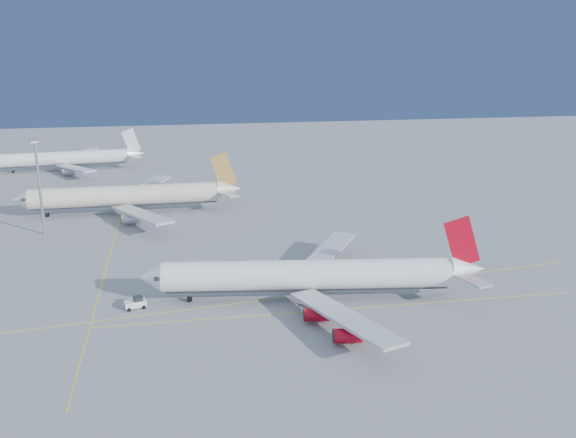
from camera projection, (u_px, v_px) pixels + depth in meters
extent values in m
plane|color=slate|center=(303.00, 283.00, 129.42)|extent=(500.00, 500.00, 0.00)
cube|color=yellow|center=(345.00, 309.00, 117.00)|extent=(90.00, 0.18, 0.02)
cube|color=yellow|center=(309.00, 294.00, 123.74)|extent=(118.86, 16.88, 0.02)
cube|color=yellow|center=(112.00, 248.00, 151.12)|extent=(0.18, 140.00, 0.02)
cylinder|color=white|center=(307.00, 275.00, 119.90)|extent=(54.23, 12.42, 5.59)
cone|color=white|center=(151.00, 277.00, 118.56)|extent=(5.01, 6.10, 5.59)
cone|color=white|center=(467.00, 269.00, 121.14)|extent=(7.37, 6.13, 5.31)
cube|color=black|center=(160.00, 274.00, 118.49)|extent=(2.21, 5.46, 0.67)
cube|color=#B7B7BC|center=(344.00, 317.00, 105.51)|extent=(13.65, 28.06, 0.53)
cube|color=#B7B7BC|center=(325.00, 255.00, 135.58)|extent=(19.50, 26.08, 0.53)
cube|color=#AE0719|center=(462.00, 242.00, 119.59)|extent=(7.41, 1.37, 10.19)
cylinder|color=gray|center=(189.00, 294.00, 119.80)|extent=(0.23, 0.23, 2.22)
cylinder|color=black|center=(190.00, 299.00, 120.11)|extent=(1.14, 0.80, 1.06)
cylinder|color=gray|center=(314.00, 300.00, 117.07)|extent=(0.31, 0.31, 2.22)
cylinder|color=black|center=(314.00, 305.00, 117.37)|extent=(1.16, 1.00, 1.06)
cylinder|color=gray|center=(311.00, 284.00, 124.66)|extent=(0.31, 0.31, 2.22)
cylinder|color=black|center=(310.00, 289.00, 124.96)|extent=(1.16, 1.00, 1.06)
cylinder|color=#AE0719|center=(318.00, 315.00, 110.65)|extent=(4.89, 2.98, 2.41)
cylinder|color=#AE0719|center=(348.00, 336.00, 102.79)|extent=(4.89, 2.98, 2.41)
cylinder|color=#AE0719|center=(308.00, 271.00, 131.06)|extent=(4.89, 2.98, 2.41)
cylinder|color=#AE0719|center=(324.00, 258.00, 139.30)|extent=(4.89, 2.98, 2.41)
cylinder|color=beige|center=(125.00, 195.00, 179.52)|extent=(51.62, 6.36, 5.65)
cone|color=beige|center=(20.00, 200.00, 174.46)|extent=(4.54, 5.71, 5.65)
cone|color=beige|center=(229.00, 189.00, 184.66)|extent=(7.01, 5.46, 5.37)
cube|color=black|center=(27.00, 198.00, 174.64)|extent=(1.66, 5.39, 0.69)
cube|color=#B7B7BC|center=(141.00, 214.00, 166.10)|extent=(17.07, 27.08, 0.55)
cube|color=#B7B7BC|center=(144.00, 188.00, 195.53)|extent=(16.44, 27.29, 0.55)
cube|color=#B18742|center=(224.00, 170.00, 182.88)|extent=(7.63, 0.55, 10.49)
cylinder|color=gray|center=(47.00, 211.00, 176.63)|extent=(0.24, 0.24, 2.28)
cylinder|color=black|center=(48.00, 215.00, 176.94)|extent=(1.10, 0.71, 1.09)
cylinder|color=gray|center=(129.00, 211.00, 176.84)|extent=(0.32, 0.32, 2.28)
cylinder|color=black|center=(129.00, 215.00, 177.15)|extent=(1.10, 0.91, 1.09)
cylinder|color=gray|center=(130.00, 204.00, 184.43)|extent=(0.32, 0.32, 2.28)
cylinder|color=black|center=(130.00, 207.00, 184.74)|extent=(1.10, 0.91, 1.09)
cylinder|color=#B7B7BC|center=(131.00, 219.00, 168.72)|extent=(4.79, 2.54, 2.48)
cylinder|color=#B7B7BC|center=(135.00, 196.00, 192.90)|extent=(4.79, 2.54, 2.48)
cylinder|color=white|center=(65.00, 158.00, 237.68)|extent=(45.16, 9.17, 5.03)
cone|color=white|center=(136.00, 154.00, 244.06)|extent=(6.70, 5.34, 4.78)
cube|color=#B7B7BC|center=(76.00, 168.00, 226.47)|extent=(16.55, 23.11, 0.49)
cube|color=#B7B7BC|center=(78.00, 155.00, 251.74)|extent=(12.88, 24.31, 0.49)
cube|color=silver|center=(131.00, 141.00, 242.35)|extent=(6.91, 1.04, 9.50)
cylinder|color=gray|center=(13.00, 169.00, 233.81)|extent=(0.22, 0.22, 2.06)
cylinder|color=black|center=(13.00, 172.00, 234.10)|extent=(1.04, 0.72, 0.99)
cylinder|color=gray|center=(68.00, 168.00, 235.41)|extent=(0.29, 0.29, 2.06)
cylinder|color=black|center=(68.00, 171.00, 235.69)|extent=(1.06, 0.90, 0.99)
cylinder|color=gray|center=(69.00, 164.00, 242.07)|extent=(0.29, 0.29, 2.06)
cylinder|color=black|center=(69.00, 167.00, 242.35)|extent=(1.06, 0.90, 0.99)
cylinder|color=#B7B7BC|center=(69.00, 172.00, 228.53)|extent=(4.50, 2.63, 2.24)
cylinder|color=#B7B7BC|center=(72.00, 161.00, 249.31)|extent=(4.50, 2.63, 2.24)
cube|color=white|center=(135.00, 304.00, 117.18)|extent=(4.22, 2.86, 1.15)
cube|color=black|center=(138.00, 299.00, 117.17)|extent=(1.91, 1.98, 0.87)
cylinder|color=black|center=(129.00, 310.00, 115.89)|extent=(0.74, 0.50, 0.67)
cylinder|color=black|center=(127.00, 306.00, 117.65)|extent=(0.74, 0.50, 0.67)
cylinder|color=black|center=(144.00, 307.00, 116.99)|extent=(0.74, 0.50, 0.67)
cylinder|color=black|center=(142.00, 303.00, 118.75)|extent=(0.74, 0.50, 0.67)
cylinder|color=gray|center=(40.00, 188.00, 158.32)|extent=(0.66, 0.66, 23.61)
cube|color=gray|center=(35.00, 140.00, 155.05)|extent=(2.08, 2.08, 0.47)
cube|color=white|center=(35.00, 142.00, 155.15)|extent=(1.51, 1.51, 0.24)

